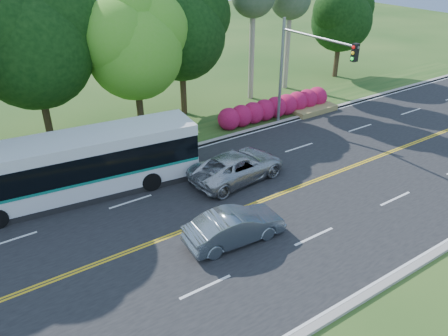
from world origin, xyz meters
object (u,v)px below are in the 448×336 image
transit_bus (76,168)px  sedan (235,227)px  traffic_signal (302,62)px  suv (238,166)px

transit_bus → sedan: size_ratio=2.79×
transit_bus → sedan: (4.32, -7.30, -0.82)m
traffic_signal → sedan: size_ratio=1.61×
transit_bus → suv: bearing=-15.5°
traffic_signal → suv: size_ratio=1.31×
traffic_signal → suv: traffic_signal is taller
sedan → transit_bus: bearing=34.8°
sedan → suv: suv is taller
sedan → traffic_signal: bearing=-50.1°
sedan → suv: (3.17, 4.27, 0.03)m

